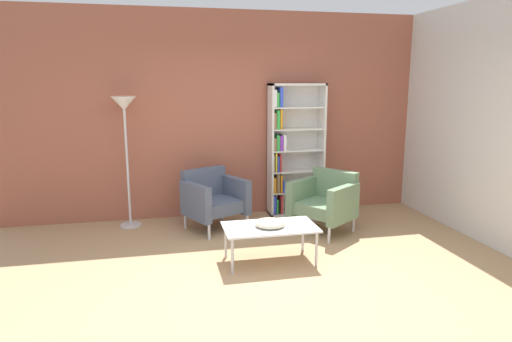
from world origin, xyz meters
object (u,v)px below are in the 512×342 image
coffee_table_low (270,229)px  floor_lamp_torchiere (125,119)px  armchair_corner_red (213,198)px  decorative_bowl (270,223)px  bookshelf_tall (290,150)px  armchair_spare_guest (325,200)px

coffee_table_low → floor_lamp_torchiere: 2.47m
armchair_corner_red → decorative_bowl: bearing=-96.5°
coffee_table_low → armchair_corner_red: (-0.46, 1.27, 0.05)m
bookshelf_tall → armchair_spare_guest: (0.22, -0.88, -0.54)m
bookshelf_tall → coffee_table_low: 1.95m
coffee_table_low → floor_lamp_torchiere: floor_lamp_torchiere is taller
bookshelf_tall → decorative_bowl: (-0.73, -1.71, -0.52)m
floor_lamp_torchiere → decorative_bowl: bearing=-45.6°
bookshelf_tall → armchair_corner_red: bookshelf_tall is taller
bookshelf_tall → floor_lamp_torchiere: bookshelf_tall is taller
decorative_bowl → armchair_corner_red: 1.35m
coffee_table_low → decorative_bowl: (0.00, 0.00, 0.07)m
armchair_corner_red → armchair_spare_guest: size_ratio=0.97×
armchair_spare_guest → armchair_corner_red: bearing=-142.7°
armchair_spare_guest → coffee_table_low: bearing=-84.4°
decorative_bowl → armchair_spare_guest: (0.95, 0.84, -0.02)m
decorative_bowl → floor_lamp_torchiere: (-1.55, 1.59, 1.01)m
armchair_corner_red → armchair_spare_guest: bearing=-43.4°
coffee_table_low → decorative_bowl: size_ratio=3.12×
coffee_table_low → armchair_spare_guest: armchair_spare_guest is taller
decorative_bowl → armchair_corner_red: bearing=110.1°
decorative_bowl → floor_lamp_torchiere: bearing=134.4°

